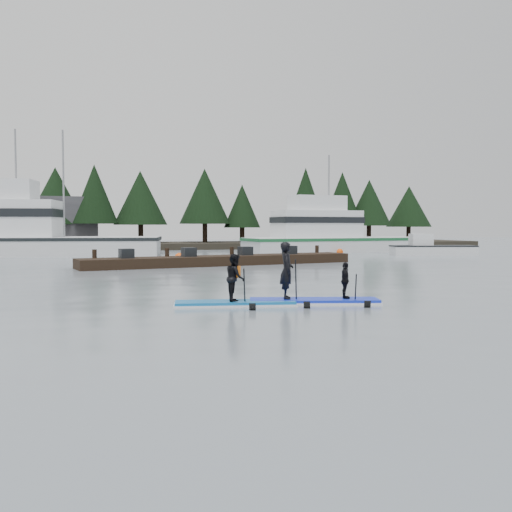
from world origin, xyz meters
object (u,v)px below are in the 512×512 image
object	(u,v)px
floating_dock	(222,260)
paddleboard_solo	(235,288)
fishing_boat_large	(22,245)
fishing_boat_medium	(332,244)
paddleboard_duo	(309,285)

from	to	relation	value
floating_dock	paddleboard_solo	distance (m)	16.70
fishing_boat_large	floating_dock	world-z (taller)	fishing_boat_large
fishing_boat_large	fishing_boat_medium	xyz separation A→B (m)	(24.95, -1.32, -0.15)
fishing_boat_large	paddleboard_duo	world-z (taller)	fishing_boat_large
fishing_boat_medium	paddleboard_solo	bearing A→B (deg)	-123.14
fishing_boat_medium	paddleboard_duo	xyz separation A→B (m)	(-14.21, -29.88, -0.16)
fishing_boat_medium	paddleboard_solo	distance (m)	33.91
fishing_boat_large	floating_dock	distance (m)	19.01
floating_dock	paddleboard_solo	xyz separation A→B (m)	(-3.47, -16.33, 0.21)
fishing_boat_large	fishing_boat_medium	size ratio (longest dim) A/B	1.22
floating_dock	paddleboard_solo	world-z (taller)	paddleboard_solo
paddleboard_solo	paddleboard_duo	world-z (taller)	paddleboard_duo
floating_dock	paddleboard_duo	distance (m)	16.56
fishing_boat_large	floating_dock	bearing A→B (deg)	-40.40
fishing_boat_large	floating_dock	xyz separation A→B (m)	(12.05, -14.69, -0.55)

